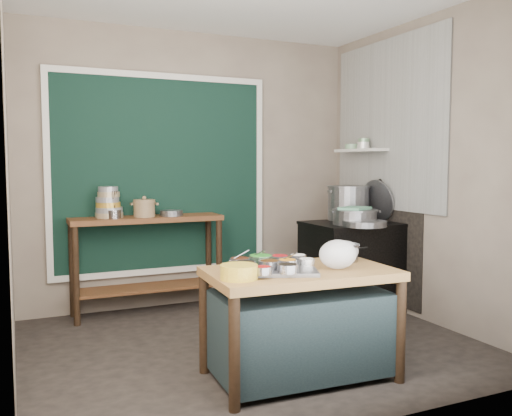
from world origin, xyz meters
name	(u,v)px	position (x,y,z in m)	size (l,w,h in m)	color
floor	(252,346)	(0.00, 0.00, -0.01)	(3.50, 3.00, 0.02)	#2F2824
back_wall	(193,169)	(0.00, 1.51, 1.40)	(3.50, 0.02, 2.80)	gray
left_wall	(7,173)	(-1.76, 0.00, 1.40)	(0.02, 3.00, 2.80)	gray
right_wall	(426,170)	(1.76, 0.00, 1.40)	(0.02, 3.00, 2.80)	gray
curtain_panel	(162,175)	(-0.35, 1.47, 1.35)	(2.10, 0.02, 1.90)	black
curtain_frame	(162,175)	(-0.35, 1.46, 1.35)	(2.22, 0.03, 2.02)	beige
tile_panel	(387,125)	(1.74, 0.55, 1.85)	(0.02, 1.70, 1.70)	#B2B2AA
soot_patch	(380,237)	(1.74, 0.65, 0.70)	(0.01, 1.30, 1.30)	black
wall_shelf	(361,150)	(1.63, 0.85, 1.60)	(0.22, 0.70, 0.03)	beige
prep_table	(300,324)	(0.03, -0.75, 0.38)	(1.25, 0.72, 0.75)	brown
back_counter	(148,265)	(-0.55, 1.28, 0.47)	(1.45, 0.40, 0.95)	#562F18
stove_block	(353,268)	(1.35, 0.55, 0.42)	(0.90, 0.68, 0.85)	black
stove_top	(354,224)	(1.35, 0.55, 0.86)	(0.92, 0.69, 0.03)	black
condiment_tray	(273,270)	(-0.18, -0.75, 0.76)	(0.57, 0.40, 0.03)	gray
condiment_bowls	(269,263)	(-0.20, -0.73, 0.80)	(0.60, 0.46, 0.07)	gray
yellow_basin	(239,272)	(-0.47, -0.87, 0.79)	(0.23, 0.23, 0.09)	yellow
saucepan	(343,252)	(0.46, -0.61, 0.81)	(0.23, 0.23, 0.13)	gray
plastic_bag_a	(338,254)	(0.27, -0.84, 0.85)	(0.26, 0.22, 0.20)	white
plastic_bag_b	(345,251)	(0.45, -0.64, 0.83)	(0.21, 0.18, 0.15)	white
bowl_stack	(108,204)	(-0.91, 1.31, 1.08)	(0.26, 0.26, 0.30)	tan
utensil_cup	(114,214)	(-0.87, 1.22, 0.99)	(0.13, 0.13, 0.08)	gray
ceramic_crock	(144,209)	(-0.58, 1.24, 1.02)	(0.22, 0.22, 0.15)	olive
wide_bowl	(171,213)	(-0.32, 1.23, 0.98)	(0.22, 0.22, 0.06)	gray
stock_pot	(348,203)	(1.42, 0.76, 1.06)	(0.45, 0.45, 0.35)	gray
pot_lid	(378,200)	(1.66, 0.59, 1.09)	(0.43, 0.43, 0.02)	gray
steamer	(355,217)	(1.24, 0.38, 0.95)	(0.45, 0.45, 0.15)	gray
green_cloth	(355,208)	(1.24, 0.38, 1.04)	(0.29, 0.22, 0.02)	#63AF84
shallow_pan	(364,223)	(1.24, 0.22, 0.91)	(0.41, 0.41, 0.05)	gray
shelf_bowl_stack	(363,144)	(1.63, 0.81, 1.66)	(0.13, 0.13, 0.11)	silver
shelf_bowl_green	(352,147)	(1.63, 1.01, 1.64)	(0.15, 0.15, 0.05)	gray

